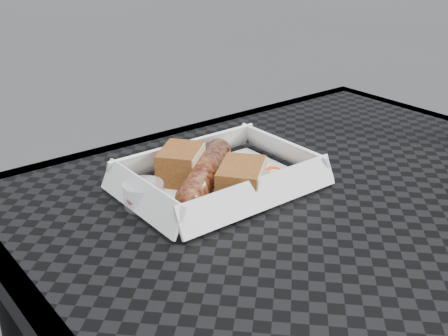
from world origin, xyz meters
TOP-DOWN VIEW (x-y plane):
  - patio_table at (0.00, 0.00)m, footprint 0.80×0.80m
  - food_tray at (-0.10, 0.18)m, footprint 0.22×0.15m
  - bratwurst at (-0.12, 0.18)m, footprint 0.15×0.13m
  - bread_near at (-0.13, 0.22)m, footprint 0.08×0.08m
  - bread_far at (-0.10, 0.14)m, footprint 0.09×0.09m
  - veg_garnish at (-0.03, 0.14)m, footprint 0.03×0.03m
  - napkin at (-0.06, 0.17)m, footprint 0.13×0.13m
  - condiment_cup_sauce at (-0.21, 0.19)m, footprint 0.05×0.05m
  - condiment_cup_empty at (-0.12, 0.22)m, footprint 0.05×0.05m

SIDE VIEW (x-z plane):
  - patio_table at x=0.00m, z-range 0.30..1.04m
  - napkin at x=-0.06m, z-range 0.74..0.75m
  - food_tray at x=-0.10m, z-range 0.74..0.75m
  - veg_garnish at x=-0.03m, z-range 0.75..0.75m
  - condiment_cup_sauce at x=-0.21m, z-range 0.74..0.78m
  - condiment_cup_empty at x=-0.12m, z-range 0.74..0.78m
  - bratwurst at x=-0.12m, z-range 0.75..0.78m
  - bread_far at x=-0.10m, z-range 0.75..0.79m
  - bread_near at x=-0.13m, z-range 0.75..0.79m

